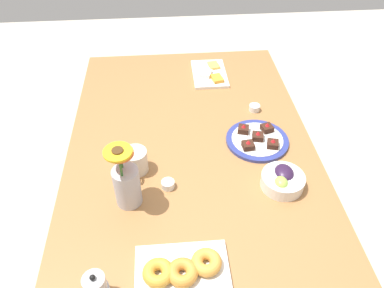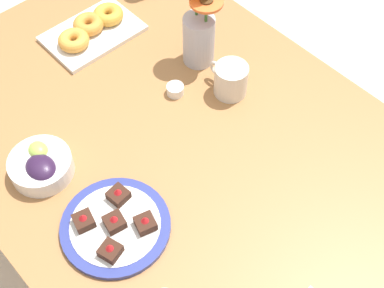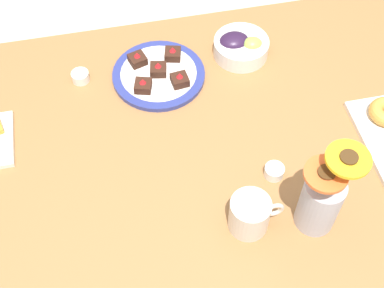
{
  "view_description": "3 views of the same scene",
  "coord_description": "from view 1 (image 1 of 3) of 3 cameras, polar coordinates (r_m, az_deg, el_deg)",
  "views": [
    {
      "loc": [
        1.09,
        -0.09,
        1.77
      ],
      "look_at": [
        0.0,
        0.0,
        0.78
      ],
      "focal_mm": 35.0,
      "sensor_mm": 36.0,
      "label": 1
    },
    {
      "loc": [
        -0.57,
        0.52,
        1.86
      ],
      "look_at": [
        0.0,
        0.0,
        0.78
      ],
      "focal_mm": 50.0,
      "sensor_mm": 36.0,
      "label": 2
    },
    {
      "loc": [
        -0.16,
        -0.74,
        1.84
      ],
      "look_at": [
        0.0,
        0.0,
        0.78
      ],
      "focal_mm": 50.0,
      "sensor_mm": 36.0,
      "label": 3
    }
  ],
  "objects": [
    {
      "name": "coffee_mug",
      "position": [
        1.41,
        -8.61,
        -2.57
      ],
      "size": [
        0.13,
        0.09,
        0.09
      ],
      "color": "beige",
      "rests_on": "dining_table"
    },
    {
      "name": "croissant_platter",
      "position": [
        1.16,
        -1.5,
        -18.69
      ],
      "size": [
        0.19,
        0.28,
        0.05
      ],
      "color": "white",
      "rests_on": "dining_table"
    },
    {
      "name": "grape_bowl",
      "position": [
        1.39,
        13.65,
        -5.31
      ],
      "size": [
        0.16,
        0.16,
        0.07
      ],
      "color": "white",
      "rests_on": "dining_table"
    },
    {
      "name": "dessert_plate",
      "position": [
        1.56,
        9.91,
        0.66
      ],
      "size": [
        0.26,
        0.26,
        0.05
      ],
      "color": "navy",
      "rests_on": "dining_table"
    },
    {
      "name": "ground_plane",
      "position": [
        2.08,
        -0.0,
        -16.09
      ],
      "size": [
        6.0,
        6.0,
        0.0
      ],
      "primitive_type": "plane",
      "color": "beige"
    },
    {
      "name": "dining_table",
      "position": [
        1.56,
        -0.0,
        -3.4
      ],
      "size": [
        1.6,
        1.0,
        0.74
      ],
      "color": "#9E6B3D",
      "rests_on": "ground_plane"
    },
    {
      "name": "flower_vase",
      "position": [
        1.28,
        -9.96,
        -5.88
      ],
      "size": [
        0.13,
        0.1,
        0.26
      ],
      "color": "#B2B2BC",
      "rests_on": "dining_table"
    },
    {
      "name": "cheese_platter",
      "position": [
        1.95,
        2.74,
        10.67
      ],
      "size": [
        0.26,
        0.17,
        0.03
      ],
      "color": "white",
      "rests_on": "dining_table"
    },
    {
      "name": "jam_cup_honey",
      "position": [
        1.73,
        9.5,
        5.5
      ],
      "size": [
        0.05,
        0.05,
        0.03
      ],
      "color": "white",
      "rests_on": "dining_table"
    },
    {
      "name": "jam_cup_berry",
      "position": [
        1.36,
        -3.69,
        -6.12
      ],
      "size": [
        0.05,
        0.05,
        0.03
      ],
      "color": "white",
      "rests_on": "dining_table"
    }
  ]
}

